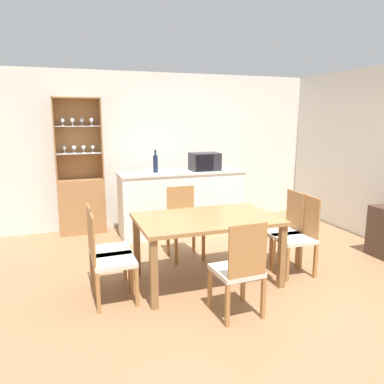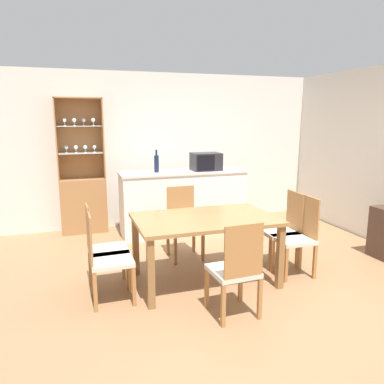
{
  "view_description": "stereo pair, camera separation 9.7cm",
  "coord_description": "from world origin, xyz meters",
  "px_view_note": "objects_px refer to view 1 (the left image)",
  "views": [
    {
      "loc": [
        -1.78,
        -3.61,
        1.82
      ],
      "look_at": [
        -0.17,
        1.0,
        0.84
      ],
      "focal_mm": 35.0,
      "sensor_mm": 36.0,
      "label": 1
    },
    {
      "loc": [
        -1.69,
        -3.64,
        1.82
      ],
      "look_at": [
        -0.17,
        1.0,
        0.84
      ],
      "focal_mm": 35.0,
      "sensor_mm": 36.0,
      "label": 2
    }
  ],
  "objects_px": {
    "dining_chair_side_right_near": "(297,236)",
    "dining_chair_side_right_far": "(284,229)",
    "dining_chair_head_far": "(184,223)",
    "display_cabinet": "(81,194)",
    "microwave": "(205,162)",
    "dining_table": "(207,225)",
    "wine_bottle": "(155,163)",
    "dining_chair_side_left_near": "(109,259)",
    "dining_chair_head_near": "(239,270)",
    "dining_chair_side_left_far": "(106,249)"
  },
  "relations": [
    {
      "from": "dining_chair_side_right_near",
      "to": "display_cabinet",
      "type": "bearing_deg",
      "value": 44.52
    },
    {
      "from": "dining_chair_side_right_near",
      "to": "dining_chair_head_far",
      "type": "height_order",
      "value": "same"
    },
    {
      "from": "display_cabinet",
      "to": "dining_chair_side_left_near",
      "type": "distance_m",
      "value": 2.52
    },
    {
      "from": "display_cabinet",
      "to": "dining_chair_side_right_far",
      "type": "xyz_separation_m",
      "value": [
        2.29,
        -2.22,
        -0.17
      ]
    },
    {
      "from": "dining_chair_side_left_near",
      "to": "dining_chair_head_near",
      "type": "bearing_deg",
      "value": 58.37
    },
    {
      "from": "display_cabinet",
      "to": "dining_chair_side_right_far",
      "type": "relative_size",
      "value": 2.29
    },
    {
      "from": "dining_table",
      "to": "dining_chair_side_right_near",
      "type": "xyz_separation_m",
      "value": [
        1.09,
        -0.15,
        -0.2
      ]
    },
    {
      "from": "dining_chair_side_left_far",
      "to": "dining_chair_side_left_near",
      "type": "distance_m",
      "value": 0.29
    },
    {
      "from": "dining_chair_side_right_far",
      "to": "microwave",
      "type": "height_order",
      "value": "microwave"
    },
    {
      "from": "dining_chair_side_right_far",
      "to": "display_cabinet",
      "type": "bearing_deg",
      "value": 48.67
    },
    {
      "from": "dining_chair_head_far",
      "to": "dining_chair_head_near",
      "type": "bearing_deg",
      "value": 89.87
    },
    {
      "from": "display_cabinet",
      "to": "microwave",
      "type": "relative_size",
      "value": 4.73
    },
    {
      "from": "dining_chair_side_left_far",
      "to": "dining_chair_side_right_near",
      "type": "xyz_separation_m",
      "value": [
        2.18,
        -0.29,
        0.0
      ]
    },
    {
      "from": "display_cabinet",
      "to": "dining_chair_side_right_far",
      "type": "distance_m",
      "value": 3.2
    },
    {
      "from": "dining_chair_head_far",
      "to": "microwave",
      "type": "bearing_deg",
      "value": -124.26
    },
    {
      "from": "microwave",
      "to": "dining_chair_side_right_near",
      "type": "bearing_deg",
      "value": -77.97
    },
    {
      "from": "dining_table",
      "to": "dining_chair_side_right_far",
      "type": "relative_size",
      "value": 1.65
    },
    {
      "from": "dining_chair_head_far",
      "to": "wine_bottle",
      "type": "bearing_deg",
      "value": -83.5
    },
    {
      "from": "dining_table",
      "to": "dining_chair_side_right_far",
      "type": "distance_m",
      "value": 1.12
    },
    {
      "from": "dining_chair_side_left_near",
      "to": "dining_chair_side_right_near",
      "type": "bearing_deg",
      "value": 89.51
    },
    {
      "from": "display_cabinet",
      "to": "dining_table",
      "type": "relative_size",
      "value": 1.38
    },
    {
      "from": "dining_table",
      "to": "dining_chair_side_left_near",
      "type": "height_order",
      "value": "dining_chair_side_left_near"
    },
    {
      "from": "display_cabinet",
      "to": "dining_chair_head_far",
      "type": "xyz_separation_m",
      "value": [
        1.2,
        -1.56,
        -0.17
      ]
    },
    {
      "from": "dining_table",
      "to": "dining_chair_side_right_near",
      "type": "bearing_deg",
      "value": -7.67
    },
    {
      "from": "dining_chair_head_near",
      "to": "dining_chair_side_right_near",
      "type": "height_order",
      "value": "same"
    },
    {
      "from": "microwave",
      "to": "wine_bottle",
      "type": "height_order",
      "value": "wine_bottle"
    },
    {
      "from": "dining_chair_side_right_near",
      "to": "dining_chair_side_right_far",
      "type": "bearing_deg",
      "value": 2.16
    },
    {
      "from": "dining_chair_head_near",
      "to": "wine_bottle",
      "type": "relative_size",
      "value": 2.68
    },
    {
      "from": "dining_chair_side_right_near",
      "to": "dining_chair_head_near",
      "type": "bearing_deg",
      "value": 123.39
    },
    {
      "from": "display_cabinet",
      "to": "dining_table",
      "type": "xyz_separation_m",
      "value": [
        1.2,
        -2.37,
        0.03
      ]
    },
    {
      "from": "microwave",
      "to": "dining_chair_head_near",
      "type": "bearing_deg",
      "value": -104.43
    },
    {
      "from": "dining_chair_side_left_far",
      "to": "dining_chair_side_right_far",
      "type": "bearing_deg",
      "value": 87.77
    },
    {
      "from": "display_cabinet",
      "to": "dining_table",
      "type": "distance_m",
      "value": 2.65
    },
    {
      "from": "dining_chair_side_left_far",
      "to": "microwave",
      "type": "xyz_separation_m",
      "value": [
        1.76,
        1.66,
        0.68
      ]
    },
    {
      "from": "dining_chair_head_near",
      "to": "wine_bottle",
      "type": "distance_m",
      "value": 2.72
    },
    {
      "from": "display_cabinet",
      "to": "dining_chair_side_left_far",
      "type": "height_order",
      "value": "display_cabinet"
    },
    {
      "from": "display_cabinet",
      "to": "dining_chair_head_near",
      "type": "bearing_deg",
      "value": -69.18
    },
    {
      "from": "wine_bottle",
      "to": "dining_chair_side_left_near",
      "type": "bearing_deg",
      "value": -116.14
    },
    {
      "from": "display_cabinet",
      "to": "dining_chair_side_left_far",
      "type": "xyz_separation_m",
      "value": [
        0.12,
        -2.22,
        -0.17
      ]
    },
    {
      "from": "dining_chair_side_left_far",
      "to": "dining_chair_head_far",
      "type": "height_order",
      "value": "same"
    },
    {
      "from": "display_cabinet",
      "to": "dining_chair_side_left_far",
      "type": "distance_m",
      "value": 2.23
    },
    {
      "from": "dining_chair_side_left_near",
      "to": "dining_chair_side_right_near",
      "type": "distance_m",
      "value": 2.18
    },
    {
      "from": "dining_table",
      "to": "dining_chair_head_far",
      "type": "relative_size",
      "value": 1.65
    },
    {
      "from": "dining_chair_side_left_near",
      "to": "dining_chair_head_far",
      "type": "relative_size",
      "value": 1.0
    },
    {
      "from": "dining_chair_side_left_far",
      "to": "wine_bottle",
      "type": "xyz_separation_m",
      "value": [
        0.97,
        1.68,
        0.68
      ]
    },
    {
      "from": "dining_chair_side_left_far",
      "to": "dining_chair_head_far",
      "type": "relative_size",
      "value": 1.0
    },
    {
      "from": "dining_chair_side_left_far",
      "to": "wine_bottle",
      "type": "height_order",
      "value": "wine_bottle"
    },
    {
      "from": "display_cabinet",
      "to": "dining_chair_side_right_near",
      "type": "bearing_deg",
      "value": -47.63
    },
    {
      "from": "dining_chair_head_far",
      "to": "dining_table",
      "type": "bearing_deg",
      "value": 89.79
    },
    {
      "from": "dining_table",
      "to": "dining_chair_head_near",
      "type": "distance_m",
      "value": 0.83
    }
  ]
}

